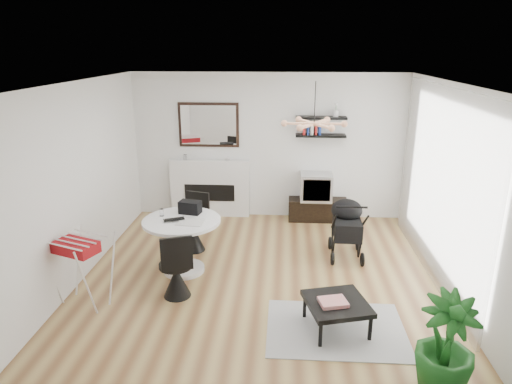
# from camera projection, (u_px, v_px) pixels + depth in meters

# --- Properties ---
(floor) EXTENTS (5.00, 5.00, 0.00)m
(floor) POSITION_uv_depth(u_px,v_px,m) (260.00, 277.00, 6.51)
(floor) COLOR brown
(floor) RESTS_ON ground
(ceiling) EXTENTS (5.00, 5.00, 0.00)m
(ceiling) POSITION_uv_depth(u_px,v_px,m) (261.00, 83.00, 5.68)
(ceiling) COLOR white
(ceiling) RESTS_ON wall_back
(wall_back) EXTENTS (5.00, 0.00, 5.00)m
(wall_back) POSITION_uv_depth(u_px,v_px,m) (268.00, 147.00, 8.47)
(wall_back) COLOR white
(wall_back) RESTS_ON floor
(wall_left) EXTENTS (0.00, 5.00, 5.00)m
(wall_left) POSITION_uv_depth(u_px,v_px,m) (79.00, 183.00, 6.25)
(wall_left) COLOR white
(wall_left) RESTS_ON floor
(wall_right) EXTENTS (0.00, 5.00, 5.00)m
(wall_right) POSITION_uv_depth(u_px,v_px,m) (452.00, 190.00, 5.94)
(wall_right) COLOR white
(wall_right) RESTS_ON floor
(sheer_curtain) EXTENTS (0.04, 3.60, 2.60)m
(sheer_curtain) POSITION_uv_depth(u_px,v_px,m) (439.00, 185.00, 6.13)
(sheer_curtain) COLOR white
(sheer_curtain) RESTS_ON wall_right
(fireplace) EXTENTS (1.50, 0.17, 2.16)m
(fireplace) POSITION_uv_depth(u_px,v_px,m) (210.00, 181.00, 8.67)
(fireplace) COLOR white
(fireplace) RESTS_ON floor
(shelf_lower) EXTENTS (0.90, 0.25, 0.04)m
(shelf_lower) POSITION_uv_depth(u_px,v_px,m) (321.00, 135.00, 8.21)
(shelf_lower) COLOR black
(shelf_lower) RESTS_ON wall_back
(shelf_upper) EXTENTS (0.90, 0.25, 0.04)m
(shelf_upper) POSITION_uv_depth(u_px,v_px,m) (321.00, 118.00, 8.11)
(shelf_upper) COLOR black
(shelf_upper) RESTS_ON wall_back
(pendant_lamp) EXTENTS (0.90, 0.90, 0.10)m
(pendant_lamp) POSITION_uv_depth(u_px,v_px,m) (314.00, 124.00, 6.09)
(pendant_lamp) COLOR #E19E76
(pendant_lamp) RESTS_ON ceiling
(tv_console) EXTENTS (1.09, 0.38, 0.41)m
(tv_console) POSITION_uv_depth(u_px,v_px,m) (318.00, 210.00, 8.57)
(tv_console) COLOR black
(tv_console) RESTS_ON floor
(crt_tv) EXTENTS (0.58, 0.50, 0.50)m
(crt_tv) POSITION_uv_depth(u_px,v_px,m) (316.00, 187.00, 8.43)
(crt_tv) COLOR #BBBBBD
(crt_tv) RESTS_ON tv_console
(dining_table) EXTENTS (1.10, 1.10, 0.81)m
(dining_table) POSITION_uv_depth(u_px,v_px,m) (182.00, 237.00, 6.51)
(dining_table) COLOR white
(dining_table) RESTS_ON floor
(laptop) EXTENTS (0.34, 0.29, 0.02)m
(laptop) POSITION_uv_depth(u_px,v_px,m) (175.00, 221.00, 6.35)
(laptop) COLOR black
(laptop) RESTS_ON dining_table
(black_bag) EXTENTS (0.34, 0.24, 0.18)m
(black_bag) POSITION_uv_depth(u_px,v_px,m) (190.00, 207.00, 6.64)
(black_bag) COLOR black
(black_bag) RESTS_ON dining_table
(newspaper) EXTENTS (0.39, 0.33, 0.01)m
(newspaper) POSITION_uv_depth(u_px,v_px,m) (191.00, 222.00, 6.32)
(newspaper) COLOR silver
(newspaper) RESTS_ON dining_table
(drinking_glass) EXTENTS (0.06, 0.06, 0.11)m
(drinking_glass) POSITION_uv_depth(u_px,v_px,m) (162.00, 212.00, 6.55)
(drinking_glass) COLOR white
(drinking_glass) RESTS_ON dining_table
(chair_far) EXTENTS (0.47, 0.49, 0.93)m
(chair_far) POSITION_uv_depth(u_px,v_px,m) (194.00, 233.00, 7.29)
(chair_far) COLOR black
(chair_far) RESTS_ON floor
(chair_near) EXTENTS (0.48, 0.49, 0.92)m
(chair_near) POSITION_uv_depth(u_px,v_px,m) (177.00, 277.00, 5.91)
(chair_near) COLOR black
(chair_near) RESTS_ON floor
(drying_rack) EXTENTS (0.77, 0.75, 0.91)m
(drying_rack) POSITION_uv_depth(u_px,v_px,m) (82.00, 270.00, 5.68)
(drying_rack) COLOR white
(drying_rack) RESTS_ON floor
(stroller) EXTENTS (0.51, 0.82, 0.99)m
(stroller) POSITION_uv_depth(u_px,v_px,m) (346.00, 230.00, 7.06)
(stroller) COLOR black
(stroller) RESTS_ON floor
(rug) EXTENTS (1.59, 1.15, 0.01)m
(rug) POSITION_uv_depth(u_px,v_px,m) (336.00, 329.00, 5.30)
(rug) COLOR #A7A7A7
(rug) RESTS_ON floor
(coffee_table) EXTENTS (0.83, 0.83, 0.35)m
(coffee_table) POSITION_uv_depth(u_px,v_px,m) (337.00, 304.00, 5.22)
(coffee_table) COLOR black
(coffee_table) RESTS_ON rug
(magazines) EXTENTS (0.36, 0.31, 0.04)m
(magazines) POSITION_uv_depth(u_px,v_px,m) (333.00, 302.00, 5.16)
(magazines) COLOR #E03838
(magazines) RESTS_ON coffee_table
(potted_plant) EXTENTS (0.62, 0.62, 0.99)m
(potted_plant) POSITION_uv_depth(u_px,v_px,m) (446.00, 345.00, 4.24)
(potted_plant) COLOR #175319
(potted_plant) RESTS_ON floor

